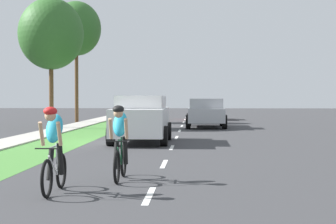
# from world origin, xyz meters

# --- Properties ---
(ground_plane) EXTENTS (120.00, 120.00, 0.00)m
(ground_plane) POSITION_xyz_m (0.00, 20.00, 0.00)
(ground_plane) COLOR #38383A
(grass_verge) EXTENTS (2.25, 70.00, 0.01)m
(grass_verge) POSITION_xyz_m (-4.36, 20.00, 0.00)
(grass_verge) COLOR #478438
(grass_verge) RESTS_ON ground_plane
(sidewalk_concrete) EXTENTS (1.52, 70.00, 0.10)m
(sidewalk_concrete) POSITION_xyz_m (-6.25, 20.00, 0.00)
(sidewalk_concrete) COLOR #B2ADA3
(sidewalk_concrete) RESTS_ON ground_plane
(lane_markings_center) EXTENTS (0.12, 53.13, 0.01)m
(lane_markings_center) POSITION_xyz_m (0.00, 24.00, 0.00)
(lane_markings_center) COLOR white
(lane_markings_center) RESTS_ON ground_plane
(cyclist_lead) EXTENTS (0.42, 1.72, 1.58)m
(cyclist_lead) POSITION_xyz_m (-1.75, 7.82, 0.81)
(cyclist_lead) COLOR black
(cyclist_lead) RESTS_ON ground_plane
(cyclist_trailing) EXTENTS (0.42, 1.72, 1.58)m
(cyclist_trailing) POSITION_xyz_m (-0.76, 9.44, 0.81)
(cyclist_trailing) COLOR black
(cyclist_trailing) RESTS_ON ground_plane
(suv_white) EXTENTS (2.15, 4.70, 1.79)m
(suv_white) POSITION_xyz_m (-1.25, 18.98, 0.95)
(suv_white) COLOR silver
(suv_white) RESTS_ON ground_plane
(pickup_silver) EXTENTS (2.22, 5.10, 1.64)m
(pickup_silver) POSITION_xyz_m (1.39, 29.46, 0.83)
(pickup_silver) COLOR #A5A8AD
(pickup_silver) RESTS_ON ground_plane
(sedan_red) EXTENTS (1.98, 4.30, 1.52)m
(sedan_red) POSITION_xyz_m (1.67, 40.08, 0.77)
(sedan_red) COLOR red
(sedan_red) RESTS_ON ground_plane
(street_tree_near) EXTENTS (3.55, 3.55, 7.13)m
(street_tree_near) POSITION_xyz_m (-7.09, 28.14, 5.16)
(street_tree_near) COLOR brown
(street_tree_near) RESTS_ON ground_plane
(street_tree_far) EXTENTS (3.31, 3.31, 8.13)m
(street_tree_far) POSITION_xyz_m (-7.19, 35.14, 6.28)
(street_tree_far) COLOR brown
(street_tree_far) RESTS_ON ground_plane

